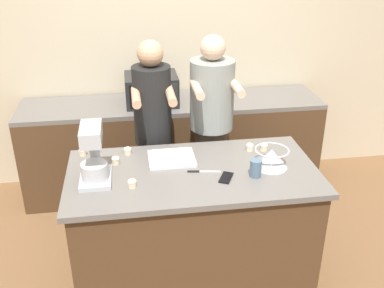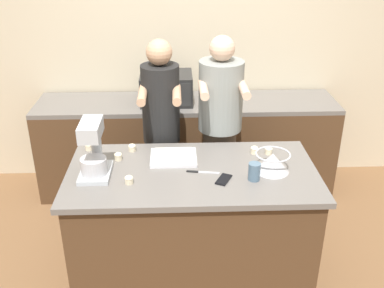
{
  "view_description": "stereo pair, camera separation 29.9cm",
  "coord_description": "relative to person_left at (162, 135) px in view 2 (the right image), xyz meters",
  "views": [
    {
      "loc": [
        -0.4,
        -2.62,
        2.38
      ],
      "look_at": [
        0.0,
        0.04,
        1.07
      ],
      "focal_mm": 42.0,
      "sensor_mm": 36.0,
      "label": 1
    },
    {
      "loc": [
        -0.1,
        -2.65,
        2.38
      ],
      "look_at": [
        0.0,
        0.04,
        1.07
      ],
      "focal_mm": 42.0,
      "sensor_mm": 36.0,
      "label": 2
    }
  ],
  "objects": [
    {
      "name": "ground_plane",
      "position": [
        0.22,
        -0.63,
        -0.88
      ],
      "size": [
        16.0,
        16.0,
        0.0
      ],
      "primitive_type": "plane",
      "color": "brown"
    },
    {
      "name": "back_wall",
      "position": [
        0.22,
        1.01,
        0.47
      ],
      "size": [
        10.0,
        0.06,
        2.7
      ],
      "color": "beige",
      "rests_on": "ground_plane"
    },
    {
      "name": "island_counter",
      "position": [
        0.22,
        -0.63,
        -0.43
      ],
      "size": [
        1.69,
        0.87,
        0.89
      ],
      "color": "#4C331E",
      "rests_on": "ground_plane"
    },
    {
      "name": "back_counter",
      "position": [
        0.22,
        0.66,
        -0.42
      ],
      "size": [
        2.8,
        0.6,
        0.91
      ],
      "color": "#4C331E",
      "rests_on": "ground_plane"
    },
    {
      "name": "person_left",
      "position": [
        0.0,
        0.0,
        0.0
      ],
      "size": [
        0.31,
        0.49,
        1.64
      ],
      "color": "#232328",
      "rests_on": "ground_plane"
    },
    {
      "name": "person_right",
      "position": [
        0.47,
        0.0,
        -0.0
      ],
      "size": [
        0.36,
        0.51,
        1.67
      ],
      "color": "brown",
      "rests_on": "ground_plane"
    },
    {
      "name": "stand_mixer",
      "position": [
        -0.42,
        -0.66,
        0.19
      ],
      "size": [
        0.2,
        0.3,
        0.39
      ],
      "color": "#B2B7BC",
      "rests_on": "island_counter"
    },
    {
      "name": "mixing_bowl",
      "position": [
        0.76,
        -0.65,
        0.09
      ],
      "size": [
        0.24,
        0.24,
        0.13
      ],
      "color": "#BCBCC1",
      "rests_on": "island_counter"
    },
    {
      "name": "baking_tray",
      "position": [
        0.09,
        -0.45,
        0.03
      ],
      "size": [
        0.32,
        0.27,
        0.04
      ],
      "color": "silver",
      "rests_on": "island_counter"
    },
    {
      "name": "microwave_oven",
      "position": [
        0.03,
        0.66,
        0.17
      ],
      "size": [
        0.47,
        0.39,
        0.27
      ],
      "color": "black",
      "rests_on": "back_counter"
    },
    {
      "name": "cell_phone",
      "position": [
        0.42,
        -0.76,
        0.02
      ],
      "size": [
        0.13,
        0.16,
        0.01
      ],
      "color": "black",
      "rests_on": "island_counter"
    },
    {
      "name": "drinking_glass",
      "position": [
        0.62,
        -0.76,
        0.08
      ],
      "size": [
        0.08,
        0.08,
        0.12
      ],
      "color": "slate",
      "rests_on": "island_counter"
    },
    {
      "name": "knife",
      "position": [
        0.28,
        -0.65,
        0.02
      ],
      "size": [
        0.22,
        0.05,
        0.01
      ],
      "color": "#BCBCC1",
      "rests_on": "island_counter"
    },
    {
      "name": "cupcake_0",
      "position": [
        0.78,
        -0.4,
        0.05
      ],
      "size": [
        0.06,
        0.06,
        0.06
      ],
      "color": "beige",
      "rests_on": "island_counter"
    },
    {
      "name": "cupcake_1",
      "position": [
        -0.3,
        -0.45,
        0.05
      ],
      "size": [
        0.06,
        0.06,
        0.06
      ],
      "color": "beige",
      "rests_on": "island_counter"
    },
    {
      "name": "cupcake_2",
      "position": [
        -0.21,
        -0.31,
        0.05
      ],
      "size": [
        0.06,
        0.06,
        0.06
      ],
      "color": "beige",
      "rests_on": "island_counter"
    },
    {
      "name": "cupcake_3",
      "position": [
        -0.19,
        -0.78,
        0.05
      ],
      "size": [
        0.06,
        0.06,
        0.06
      ],
      "color": "beige",
      "rests_on": "island_counter"
    },
    {
      "name": "cupcake_4",
      "position": [
        -0.53,
        -0.28,
        0.05
      ],
      "size": [
        0.06,
        0.06,
        0.06
      ],
      "color": "beige",
      "rests_on": "island_counter"
    },
    {
      "name": "cupcake_5",
      "position": [
        0.68,
        -0.38,
        0.05
      ],
      "size": [
        0.06,
        0.06,
        0.06
      ],
      "color": "beige",
      "rests_on": "island_counter"
    }
  ]
}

